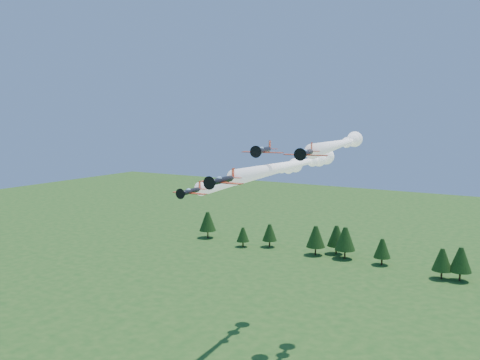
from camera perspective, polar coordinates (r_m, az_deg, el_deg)
The scene contains 5 objects.
plane_lead at distance 106.79m, azimuth 6.00°, elevation 1.71°, with size 7.84×53.09×3.70m.
plane_left at distance 121.87m, azimuth 2.62°, elevation 0.77°, with size 9.76×58.15×3.70m.
plane_right at distance 113.93m, azimuth 10.76°, elevation 3.85°, with size 13.03×51.47×3.70m.
plane_slot at distance 94.89m, azimuth 2.48°, elevation 3.18°, with size 7.58×8.29×2.65m.
treeline at distance 197.69m, azimuth 16.69°, elevation -7.04°, with size 170.34×18.99×11.96m.
Camera 1 is at (44.03, -75.68, 53.99)m, focal length 40.00 mm.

